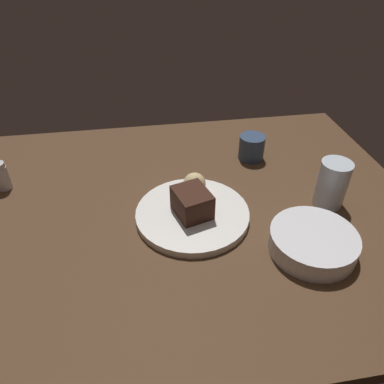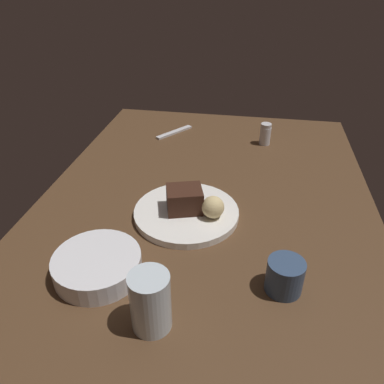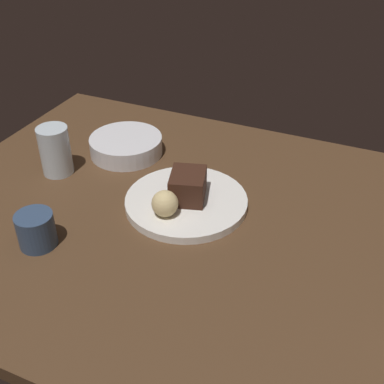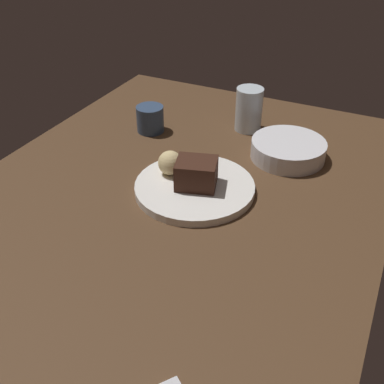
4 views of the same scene
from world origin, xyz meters
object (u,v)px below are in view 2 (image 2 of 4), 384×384
chocolate_cake_slice (185,199)px  water_glass (150,302)px  dessert_plate (186,213)px  dessert_spoon (174,132)px  side_bowl (98,265)px  bread_roll (213,207)px  salt_shaker (265,134)px  coffee_cup (285,276)px

chocolate_cake_slice → water_glass: size_ratio=0.74×
dessert_plate → dessert_spoon: (-47.01, -12.99, -0.48)cm
dessert_plate → dessert_spoon: dessert_plate is taller
water_glass → side_bowl: water_glass is taller
side_bowl → dessert_spoon: side_bowl is taller
dessert_plate → side_bowl: size_ratio=1.46×
dessert_plate → chocolate_cake_slice: (-0.17, -0.44, 3.66)cm
bread_roll → salt_shaker: size_ratio=0.74×
bread_roll → water_glass: bearing=-12.2°
bread_roll → salt_shaker: (-45.04, 11.47, -0.80)cm
dessert_plate → bread_roll: size_ratio=4.80×
chocolate_cake_slice → water_glass: 31.67cm
dessert_plate → salt_shaker: 47.15cm
salt_shaker → coffee_cup: 63.40cm
bread_roll → coffee_cup: 23.92cm
water_glass → dessert_spoon: water_glass is taller
chocolate_cake_slice → side_bowl: size_ratio=0.48×
chocolate_cake_slice → coffee_cup: 29.97cm
dessert_spoon → bread_roll: bearing=-121.4°
bread_roll → chocolate_cake_slice: bearing=-103.7°
chocolate_cake_slice → water_glass: water_glass is taller
side_bowl → water_glass: bearing=53.8°
chocolate_cake_slice → bread_roll: 7.11cm
water_glass → side_bowl: 16.93cm
water_glass → coffee_cup: bearing=118.1°
dessert_plate → coffee_cup: coffee_cup is taller
side_bowl → dessert_spoon: bearing=179.6°
side_bowl → salt_shaker: bearing=154.3°
dessert_plate → coffee_cup: (19.75, 21.91, 2.46)cm
bread_roll → side_bowl: (20.16, -19.89, -2.14)cm
dessert_plate → salt_shaker: salt_shaker is taller
bread_roll → dessert_spoon: 52.43cm
dessert_plate → bread_roll: bearing=76.8°
chocolate_cake_slice → salt_shaker: (-43.35, 18.38, -1.04)cm
chocolate_cake_slice → side_bowl: (21.85, -12.98, -2.38)cm
coffee_cup → dessert_spoon: bearing=-152.4°
water_glass → dessert_spoon: 79.72cm
side_bowl → coffee_cup: coffee_cup is taller
salt_shaker → water_glass: water_glass is taller
side_bowl → bread_roll: bearing=135.4°
water_glass → coffee_cup: (-11.73, 21.95, -2.18)cm
dessert_plate → salt_shaker: bearing=157.6°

